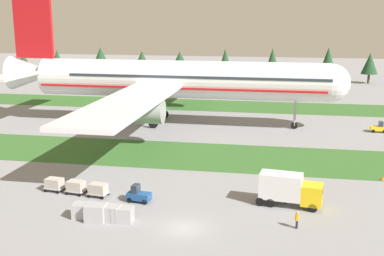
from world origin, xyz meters
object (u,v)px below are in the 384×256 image
Objects in this scene: catering_truck at (289,189)px; taxiway_marker_1 at (382,178)px; uld_container_1 at (83,210)px; ground_crew_marshaller at (297,219)px; uld_container_0 at (96,213)px; uld_container_2 at (110,213)px; cargo_dolly_lead at (98,189)px; airliner at (171,79)px; uld_container_3 at (123,214)px; taxiway_marker_0 at (302,175)px; ground_crew_loader at (286,195)px; cargo_dolly_second at (76,186)px; cargo_dolly_third at (54,184)px; pushback_tractor at (379,128)px; baggage_tug at (138,195)px.

catering_truck reaches higher than taxiway_marker_1.
ground_crew_marshaller is at bearing 3.24° from uld_container_1.
uld_container_2 is (1.42, 0.38, -0.07)m from uld_container_0.
cargo_dolly_lead is 5.00× the size of taxiway_marker_1.
uld_container_3 is (4.94, -44.83, -7.81)m from airliner.
airliner is at bearing 130.04° from taxiway_marker_0.
airliner is at bearing 84.57° from ground_crew_loader.
taxiway_marker_0 is (23.26, 11.03, -0.60)m from cargo_dolly_lead.
catering_truck is at bearing -156.85° from ground_crew_marshaller.
taxiway_marker_1 is at bearing 117.66° from cargo_dolly_lead.
uld_container_1 is at bearing 37.13° from cargo_dolly_second.
uld_container_3 is at bearing 6.82° from airliner.
cargo_dolly_second is 2.90m from cargo_dolly_third.
cargo_dolly_lead is 0.33× the size of catering_truck.
cargo_dolly_third is (-5.71, -37.91, -7.66)m from airliner.
catering_truck is 40.74m from pushback_tractor.
cargo_dolly_lead is at bearing -160.61° from taxiway_marker_1.
cargo_dolly_second is 8.51m from uld_container_0.
baggage_tug is 1.38× the size of uld_container_0.
cargo_dolly_second reaches higher than taxiway_marker_1.
baggage_tug is 5.76× the size of taxiway_marker_1.
cargo_dolly_second is 0.92× the size of pushback_tractor.
uld_container_0 reaches higher than uld_container_2.
cargo_dolly_third is 30.75m from taxiway_marker_0.
cargo_dolly_third is 0.92× the size of pushback_tractor.
uld_container_2 is at bearing 38.93° from cargo_dolly_lead.
pushback_tractor reaches higher than taxiway_marker_0.
cargo_dolly_lead is 0.92× the size of pushback_tractor.
baggage_tug is 5.03m from cargo_dolly_lead.
airliner is 39.50m from cargo_dolly_lead.
uld_container_3 is (4.33, -0.23, 0.01)m from uld_container_1.
cargo_dolly_third is 40.40m from taxiway_marker_1.
pushback_tractor is at bearing 50.07° from uld_container_1.
uld_container_0 is at bearing 168.09° from ground_crew_loader.
airliner is 45.62m from uld_container_2.
taxiway_marker_1 is (28.20, 12.40, -0.58)m from baggage_tug.
pushback_tractor is at bearing 148.43° from baggage_tug.
cargo_dolly_second is 1.38× the size of ground_crew_marshaller.
ground_crew_marshaller is at bearing 4.40° from uld_container_2.
cargo_dolly_second is at bearing -85.34° from ground_crew_marshaller.
uld_container_2 is 1.00× the size of uld_container_3.
uld_container_2 is at bearing -6.26° from baggage_tug.
taxiway_marker_0 is 1.32× the size of taxiway_marker_1.
cargo_dolly_lead is 5.88m from uld_container_1.
uld_container_0 reaches higher than taxiway_marker_0.
pushback_tractor is at bearing 139.18° from cargo_dolly_third.
catering_truck is at bearing 157.02° from pushback_tractor.
cargo_dolly_lead is 2.90m from cargo_dolly_second.
catering_truck is 10.28m from taxiway_marker_0.
cargo_dolly_lead is 6.79m from uld_container_0.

